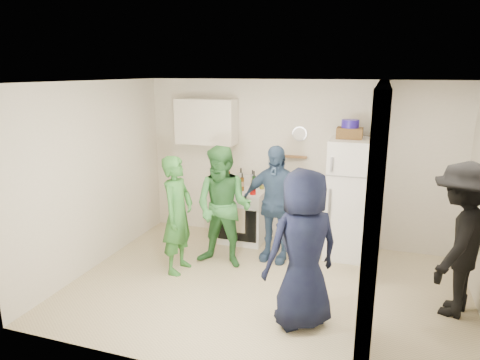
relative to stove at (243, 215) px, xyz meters
name	(u,v)px	position (x,y,z in m)	size (l,w,h in m)	color
floor	(266,288)	(0.75, -1.37, -0.42)	(4.80, 4.80, 0.00)	#C4B78A
wall_back	(296,163)	(0.75, 0.33, 0.83)	(4.80, 4.80, 0.00)	silver
wall_front	(214,246)	(0.75, -3.07, 0.83)	(4.80, 4.80, 0.00)	silver
wall_left	(95,176)	(-1.65, -1.37, 0.83)	(3.40, 3.40, 0.00)	silver
ceiling	(269,82)	(0.75, -1.37, 2.08)	(4.80, 4.80, 0.00)	white
partition_pier_back	(376,177)	(1.95, -0.27, 0.83)	(0.12, 1.20, 2.50)	silver
partition_pier_front	(371,237)	(1.95, -2.47, 0.83)	(0.12, 1.20, 2.50)	silver
partition_header	(382,103)	(1.95, -1.37, 1.88)	(0.12, 1.00, 0.40)	silver
stove	(243,215)	(0.00, 0.00, 0.00)	(0.70, 0.59, 0.84)	white
upper_cabinet	(206,121)	(-0.65, 0.15, 1.43)	(0.95, 0.34, 0.70)	silver
fridge	(352,199)	(1.65, -0.03, 0.43)	(0.70, 0.68, 1.71)	white
wicker_basket	(350,133)	(1.55, 0.02, 1.36)	(0.35, 0.25, 0.15)	brown
blue_bowl	(350,124)	(1.55, 0.02, 1.49)	(0.24, 0.24, 0.11)	#261597
yellow_cup_stack_top	(374,132)	(1.87, -0.13, 1.41)	(0.09, 0.09, 0.25)	yellow
wall_clock	(300,134)	(0.80, 0.31, 1.28)	(0.22, 0.22, 0.03)	white
spice_shelf	(295,157)	(0.75, 0.28, 0.93)	(0.35, 0.08, 0.03)	olive
yellow_cup_stack_stove	(231,185)	(-0.12, -0.22, 0.54)	(0.09, 0.09, 0.25)	#FFAE15
red_cup	(253,190)	(0.22, -0.20, 0.48)	(0.09, 0.09, 0.12)	#BA0E0C
person_green_left	(178,215)	(-0.49, -1.26, 0.37)	(0.57, 0.38, 1.57)	#367830
person_green_center	(223,207)	(0.02, -0.91, 0.41)	(0.81, 0.63, 1.67)	#3A8544
person_denim	(275,204)	(0.63, -0.52, 0.41)	(0.97, 0.40, 1.65)	#334D6F
person_navy	(303,249)	(1.29, -2.00, 0.43)	(0.83, 0.54, 1.69)	black
person_nook	(459,240)	(2.85, -1.24, 0.44)	(1.10, 0.63, 1.71)	black
bottle_a	(228,177)	(-0.28, 0.10, 0.58)	(0.07, 0.07, 0.33)	brown
bottle_b	(229,182)	(-0.19, -0.09, 0.54)	(0.06, 0.06, 0.25)	#244B19
bottle_c	(241,177)	(-0.09, 0.17, 0.57)	(0.07, 0.07, 0.30)	silver
bottle_d	(242,182)	(0.01, -0.06, 0.56)	(0.06, 0.06, 0.27)	brown
bottle_e	(252,179)	(0.09, 0.20, 0.56)	(0.06, 0.06, 0.28)	#A5A8B7
bottle_f	(254,181)	(0.18, 0.01, 0.57)	(0.06, 0.06, 0.31)	black
bottle_g	(262,181)	(0.27, 0.14, 0.55)	(0.07, 0.07, 0.26)	olive
bottle_h	(222,181)	(-0.31, -0.11, 0.56)	(0.07, 0.07, 0.28)	#ACB1B9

